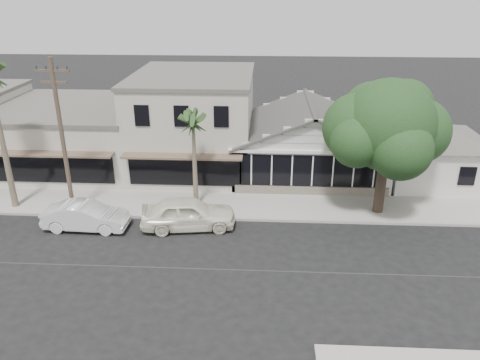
# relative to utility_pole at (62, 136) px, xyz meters

# --- Properties ---
(ground) EXTENTS (140.00, 140.00, 0.00)m
(ground) POSITION_rel_utility_pole_xyz_m (9.00, -5.20, -4.79)
(ground) COLOR black
(ground) RESTS_ON ground
(sidewalk_north) EXTENTS (90.00, 3.50, 0.15)m
(sidewalk_north) POSITION_rel_utility_pole_xyz_m (1.00, 1.55, -4.71)
(sidewalk_north) COLOR #9E9991
(sidewalk_north) RESTS_ON ground
(corner_shop) EXTENTS (10.40, 8.60, 5.10)m
(corner_shop) POSITION_rel_utility_pole_xyz_m (14.00, 7.27, -2.17)
(corner_shop) COLOR silver
(corner_shop) RESTS_ON ground
(side_cottage) EXTENTS (6.00, 6.00, 3.00)m
(side_cottage) POSITION_rel_utility_pole_xyz_m (22.20, 6.30, -3.29)
(side_cottage) COLOR silver
(side_cottage) RESTS_ON ground
(row_building_near) EXTENTS (8.00, 10.00, 6.50)m
(row_building_near) POSITION_rel_utility_pole_xyz_m (6.00, 8.30, -1.54)
(row_building_near) COLOR #B8B3A6
(row_building_near) RESTS_ON ground
(row_building_midnear) EXTENTS (10.00, 10.00, 4.20)m
(row_building_midnear) POSITION_rel_utility_pole_xyz_m (-3.00, 8.30, -2.69)
(row_building_midnear) COLOR #BCB7A9
(row_building_midnear) RESTS_ON ground
(utility_pole) EXTENTS (1.80, 0.24, 9.00)m
(utility_pole) POSITION_rel_utility_pole_xyz_m (0.00, 0.00, 0.00)
(utility_pole) COLOR brown
(utility_pole) RESTS_ON ground
(car_0) EXTENTS (5.36, 2.72, 1.75)m
(car_0) POSITION_rel_utility_pole_xyz_m (6.93, -1.19, -3.91)
(car_0) COLOR white
(car_0) RESTS_ON ground
(car_1) EXTENTS (4.62, 1.73, 1.51)m
(car_1) POSITION_rel_utility_pole_xyz_m (1.36, -1.61, -4.03)
(car_1) COLOR white
(car_1) RESTS_ON ground
(shade_tree) EXTENTS (7.11, 6.42, 7.88)m
(shade_tree) POSITION_rel_utility_pole_xyz_m (17.64, 1.35, 0.40)
(shade_tree) COLOR #3E3326
(shade_tree) RESTS_ON ground
(palm_east) EXTENTS (2.39, 2.39, 6.30)m
(palm_east) POSITION_rel_utility_pole_xyz_m (7.00, 1.27, 0.57)
(palm_east) COLOR #726651
(palm_east) RESTS_ON ground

